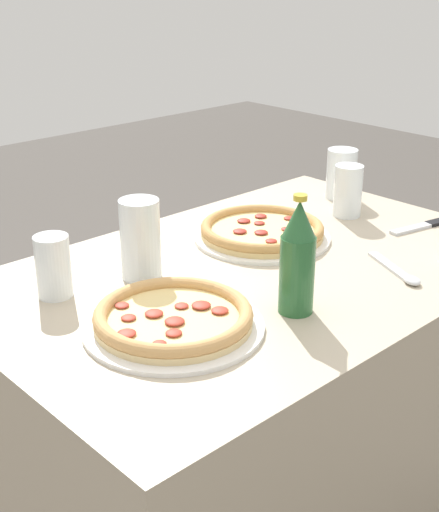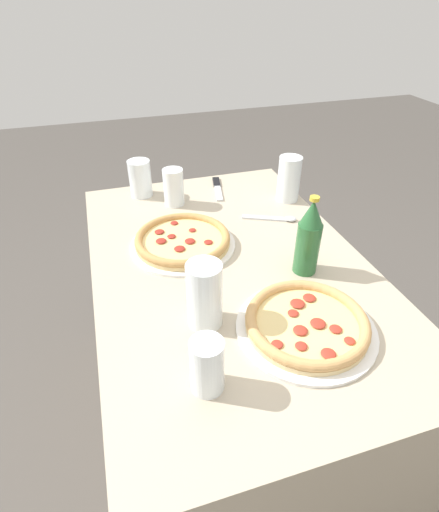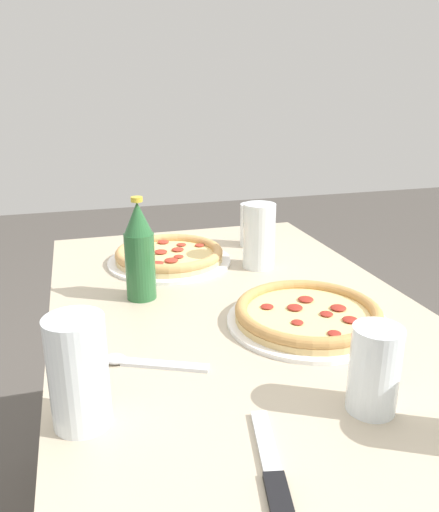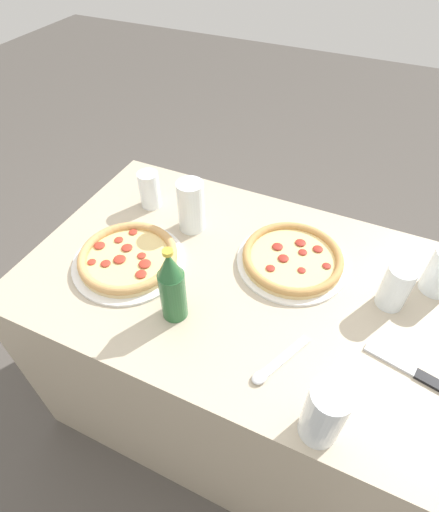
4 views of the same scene
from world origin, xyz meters
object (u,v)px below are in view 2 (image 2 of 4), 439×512
Objects in this scene: glass_mango_juice at (207,367)px; spoon at (277,218)px; pizza_margherita at (183,240)px; knife at (217,188)px; beer_bottle at (309,238)px; pizza_veggie at (307,324)px; glass_iced_tea at (289,180)px; glass_red_wine at (174,189)px; glass_lemonade at (205,297)px; glass_water at (140,179)px.

spoon is at bearing -35.11° from glass_mango_juice.
pizza_margherita is 0.40m from knife.
beer_bottle is 1.29× the size of spoon.
pizza_veggie is (-0.41, -0.19, 0.00)m from pizza_margherita.
beer_bottle is at bearing -25.99° from pizza_veggie.
glass_iced_tea reaches higher than pizza_margherita.
glass_red_wine is 0.76m from glass_mango_juice.
glass_lemonade reaches higher than glass_red_wine.
pizza_margherita is 0.45m from pizza_veggie.
pizza_veggie reaches higher than knife.
pizza_margherita is at bearing -169.62° from glass_water.
glass_mango_juice is (-0.49, 0.06, 0.04)m from pizza_margherita.
pizza_veggie is at bearing -161.95° from glass_water.
glass_lemonade is (0.17, -0.04, 0.02)m from glass_mango_juice.
beer_bottle is (-0.58, -0.35, 0.04)m from glass_water.
glass_iced_tea is at bearing -40.99° from glass_lemonade.
beer_bottle reaches higher than pizza_margherita.
spoon is (0.47, -0.14, -0.01)m from pizza_veggie.
pizza_veggie is 2.49× the size of glass_red_wine.
spoon is at bearing -16.27° from pizza_veggie.
glass_lemonade reaches higher than spoon.
pizza_veggie is 0.26m from glass_mango_juice.
pizza_margherita is 0.33m from glass_lemonade.
glass_lemonade is 0.52m from spoon.
knife is 1.13× the size of spoon.
pizza_margherita is 0.46m from glass_iced_tea.
glass_mango_juice is 0.54× the size of beer_bottle.
glass_iced_tea is at bearing -101.98° from glass_red_wine.
glass_mango_juice is 0.74× the size of glass_lemonade.
glass_water is at bearing 10.38° from pizza_margherita.
pizza_veggie is 0.70m from glass_red_wine.
glass_water is at bearing 3.86° from glass_lemonade.
pizza_margherita is 0.98× the size of pizza_veggie.
spoon is at bearing -125.12° from glass_red_wine.
glass_lemonade reaches higher than pizza_margherita.
glass_mango_juice is 0.86m from glass_water.
spoon is (-0.28, -0.12, 0.00)m from knife.
glass_mango_juice is at bearing 144.89° from spoon.
glass_red_wine is at bearing 112.23° from knife.
glass_mango_juice reaches higher than pizza_margherita.
glass_lemonade is at bearing 109.92° from beer_bottle.
pizza_veggie reaches higher than pizza_margherita.
glass_lemonade is (-0.50, 0.44, 0.00)m from glass_iced_tea.
pizza_margherita is 2.43× the size of glass_red_wine.
spoon is (-0.21, -0.29, -0.05)m from glass_red_wine.
pizza_margherita is 1.98× the size of glass_iced_tea.
beer_bottle is at bearing -51.12° from glass_mango_juice.
glass_mango_juice is at bearing -179.71° from glass_water.
glass_water is at bearing 0.29° from glass_mango_juice.
glass_mango_juice reaches higher than knife.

